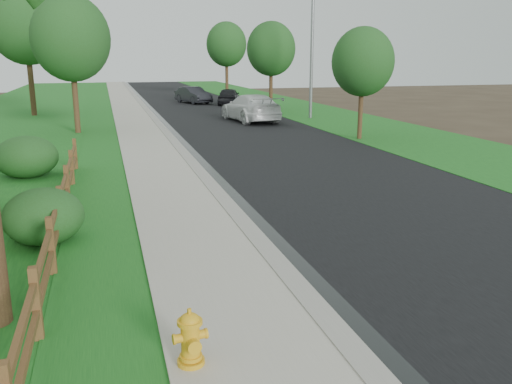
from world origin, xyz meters
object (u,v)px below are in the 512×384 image
object	(u,v)px
white_suv	(251,108)
ranch_fence	(56,224)
fire_hydrant	(190,339)
streetlight	(309,26)
dark_car_mid	(229,96)

from	to	relation	value
white_suv	ranch_fence	bearing A→B (deg)	58.93
fire_hydrant	streetlight	distance (m)	28.98
dark_car_mid	ranch_fence	bearing A→B (deg)	89.32
streetlight	dark_car_mid	bearing A→B (deg)	103.23
dark_car_mid	fire_hydrant	bearing A→B (deg)	94.37
fire_hydrant	streetlight	xyz separation A→B (m)	(11.47, 26.11, 5.16)
fire_hydrant	dark_car_mid	xyz separation A→B (m)	(8.90, 37.06, 0.25)
white_suv	dark_car_mid	xyz separation A→B (m)	(1.27, 11.48, -0.13)
ranch_fence	streetlight	world-z (taller)	streetlight
dark_car_mid	white_suv	bearing A→B (deg)	101.57
ranch_fence	streetlight	xyz separation A→B (m)	(13.37, 21.24, 4.98)
white_suv	streetlight	distance (m)	6.15
ranch_fence	white_suv	distance (m)	22.79
fire_hydrant	dark_car_mid	world-z (taller)	dark_car_mid
dark_car_mid	streetlight	xyz separation A→B (m)	(2.57, -10.95, 4.90)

